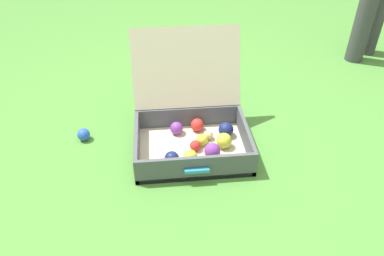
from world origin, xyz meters
name	(u,v)px	position (x,y,z in m)	size (l,w,h in m)	color
ground_plane	(196,150)	(0.00, 0.00, 0.00)	(16.00, 16.00, 0.00)	#4C8C38
open_suitcase	(192,125)	(-0.01, 0.06, 0.11)	(0.55, 0.60, 0.51)	beige
stray_ball_on_grass	(84,135)	(-0.56, 0.14, 0.03)	(0.06, 0.06, 0.06)	blue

